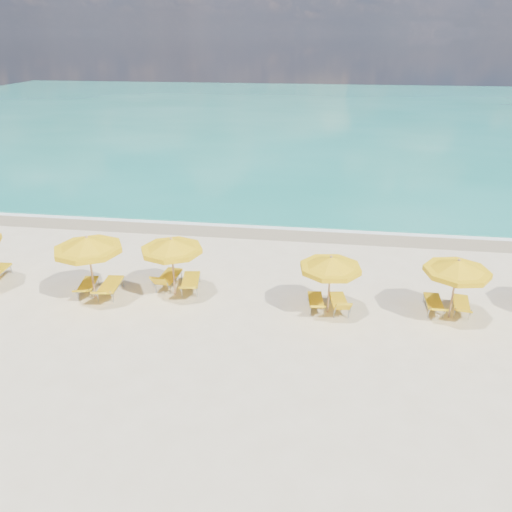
# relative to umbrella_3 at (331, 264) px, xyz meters

# --- Properties ---
(ground_plane) EXTENTS (120.00, 120.00, 0.00)m
(ground_plane) POSITION_rel_umbrella_3_xyz_m (-2.89, 0.39, -1.90)
(ground_plane) COLOR beige
(ocean) EXTENTS (120.00, 80.00, 0.30)m
(ocean) POSITION_rel_umbrella_3_xyz_m (-2.89, 48.39, -1.90)
(ocean) COLOR #167F70
(ocean) RESTS_ON ground
(wet_sand_band) EXTENTS (120.00, 2.60, 0.01)m
(wet_sand_band) POSITION_rel_umbrella_3_xyz_m (-2.89, 7.79, -1.90)
(wet_sand_band) COLOR tan
(wet_sand_band) RESTS_ON ground
(foam_line) EXTENTS (120.00, 1.20, 0.03)m
(foam_line) POSITION_rel_umbrella_3_xyz_m (-2.89, 8.59, -1.90)
(foam_line) COLOR white
(foam_line) RESTS_ON ground
(whitecap_near) EXTENTS (14.00, 0.36, 0.05)m
(whitecap_near) POSITION_rel_umbrella_3_xyz_m (-8.89, 17.39, -1.90)
(whitecap_near) COLOR white
(whitecap_near) RESTS_ON ground
(whitecap_far) EXTENTS (18.00, 0.30, 0.05)m
(whitecap_far) POSITION_rel_umbrella_3_xyz_m (5.11, 24.39, -1.90)
(whitecap_far) COLOR white
(whitecap_far) RESTS_ON ground
(umbrella_1) EXTENTS (2.77, 2.77, 2.55)m
(umbrella_1) POSITION_rel_umbrella_3_xyz_m (-8.81, -0.18, 0.27)
(umbrella_1) COLOR tan
(umbrella_1) RESTS_ON ground
(umbrella_2) EXTENTS (2.46, 2.46, 2.37)m
(umbrella_2) POSITION_rel_umbrella_3_xyz_m (-5.87, 0.53, 0.11)
(umbrella_2) COLOR tan
(umbrella_2) RESTS_ON ground
(umbrella_3) EXTENTS (2.68, 2.68, 2.23)m
(umbrella_3) POSITION_rel_umbrella_3_xyz_m (0.00, 0.00, 0.00)
(umbrella_3) COLOR tan
(umbrella_3) RESTS_ON ground
(umbrella_4) EXTENTS (2.65, 2.65, 2.29)m
(umbrella_4) POSITION_rel_umbrella_3_xyz_m (4.28, 0.22, 0.05)
(umbrella_4) COLOR tan
(umbrella_4) RESTS_ON ground
(lounger_1_left) EXTENTS (0.85, 1.80, 0.64)m
(lounger_1_left) POSITION_rel_umbrella_3_xyz_m (-9.25, 0.18, -1.70)
(lounger_1_left) COLOR #A5A8AD
(lounger_1_left) RESTS_ON ground
(lounger_1_right) EXTENTS (0.83, 2.05, 0.76)m
(lounger_1_right) POSITION_rel_umbrella_3_xyz_m (-8.31, 0.13, -1.67)
(lounger_1_right) COLOR #A5A8AD
(lounger_1_right) RESTS_ON ground
(lounger_2_left) EXTENTS (0.78, 1.94, 0.95)m
(lounger_2_left) POSITION_rel_umbrella_3_xyz_m (-6.30, 1.11, -1.66)
(lounger_2_left) COLOR #A5A8AD
(lounger_2_left) RESTS_ON ground
(lounger_2_right) EXTENTS (0.96, 2.07, 0.78)m
(lounger_2_right) POSITION_rel_umbrella_3_xyz_m (-5.34, 0.94, -1.67)
(lounger_2_right) COLOR #A5A8AD
(lounger_2_right) RESTS_ON ground
(lounger_3_left) EXTENTS (0.71, 1.68, 0.68)m
(lounger_3_left) POSITION_rel_umbrella_3_xyz_m (-0.44, 0.17, -1.71)
(lounger_3_left) COLOR #A5A8AD
(lounger_3_left) RESTS_ON ground
(lounger_3_right) EXTENTS (0.84, 1.74, 0.84)m
(lounger_3_right) POSITION_rel_umbrella_3_xyz_m (0.39, 0.16, -1.69)
(lounger_3_right) COLOR #A5A8AD
(lounger_3_right) RESTS_ON ground
(lounger_4_left) EXTENTS (0.61, 1.76, 0.69)m
(lounger_4_left) POSITION_rel_umbrella_3_xyz_m (3.80, 0.60, -1.70)
(lounger_4_left) COLOR #A5A8AD
(lounger_4_left) RESTS_ON ground
(lounger_4_right) EXTENTS (0.80, 1.77, 0.64)m
(lounger_4_right) POSITION_rel_umbrella_3_xyz_m (4.76, 0.67, -1.70)
(lounger_4_right) COLOR #A5A8AD
(lounger_4_right) RESTS_ON ground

